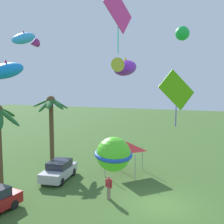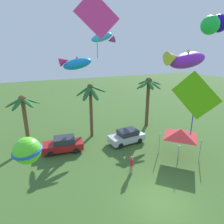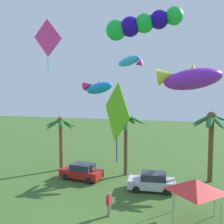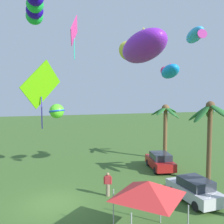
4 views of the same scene
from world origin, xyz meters
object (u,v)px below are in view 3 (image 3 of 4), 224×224
object	(u,v)px
kite_diamond_3	(48,38)
kite_fish_6	(130,61)
palm_tree_2	(126,127)
palm_tree_0	(61,131)
palm_tree_1	(211,129)
kite_diamond_1	(117,112)
parked_car_0	(82,171)
kite_fish_2	(98,87)
kite_tube_5	(141,24)
parked_car_1	(152,182)
festival_tent	(196,185)
spectator_0	(109,204)
kite_fish_0	(189,78)

from	to	relation	value
kite_diamond_3	kite_fish_6	bearing A→B (deg)	66.71
palm_tree_2	kite_diamond_3	bearing A→B (deg)	-104.84
palm_tree_0	palm_tree_1	size ratio (longest dim) A/B	0.88
kite_diamond_1	parked_car_0	bearing A→B (deg)	120.59
kite_diamond_1	kite_fish_2	size ratio (longest dim) A/B	1.18
palm_tree_1	kite_fish_6	xyz separation A→B (m)	(-7.03, -2.28, 6.03)
kite_diamond_3	kite_tube_5	distance (m)	6.59
kite_diamond_1	kite_diamond_3	distance (m)	6.86
palm_tree_1	palm_tree_2	bearing A→B (deg)	-177.74
palm_tree_1	kite_fish_6	size ratio (longest dim) A/B	2.55
palm_tree_1	parked_car_1	bearing A→B (deg)	-144.15
festival_tent	spectator_0	bearing A→B (deg)	-174.60
palm_tree_1	kite_fish_0	world-z (taller)	kite_fish_0
kite_tube_5	kite_diamond_1	bearing A→B (deg)	168.86
palm_tree_2	kite_fish_0	distance (m)	10.57
parked_car_0	kite_fish_2	distance (m)	8.04
palm_tree_1	festival_tent	distance (m)	8.60
palm_tree_0	kite_fish_6	distance (m)	10.36
palm_tree_0	festival_tent	size ratio (longest dim) A/B	1.98
palm_tree_1	palm_tree_0	bearing A→B (deg)	-178.08
palm_tree_1	spectator_0	world-z (taller)	palm_tree_1
parked_car_1	palm_tree_2	bearing A→B (deg)	132.56
spectator_0	kite_fish_2	bearing A→B (deg)	115.04
palm_tree_0	spectator_0	world-z (taller)	palm_tree_0
parked_car_1	kite_fish_6	size ratio (longest dim) A/B	1.59
spectator_0	kite_fish_6	bearing A→B (deg)	88.84
kite_fish_0	palm_tree_0	bearing A→B (deg)	148.08
kite_diamond_1	kite_fish_6	xyz separation A→B (m)	(-1.46, 10.46, 3.59)
palm_tree_1	festival_tent	bearing A→B (deg)	-102.00
parked_car_1	kite_diamond_3	distance (m)	13.81
kite_fish_0	kite_diamond_1	world-z (taller)	kite_fish_0
parked_car_0	spectator_0	bearing A→B (deg)	-53.64
palm_tree_1	palm_tree_2	size ratio (longest dim) A/B	1.03
palm_tree_0	palm_tree_2	xyz separation A→B (m)	(6.90, 0.19, 0.56)
kite_fish_2	kite_diamond_3	size ratio (longest dim) A/B	0.97
palm_tree_2	kite_tube_5	world-z (taller)	kite_tube_5
parked_car_1	kite_fish_2	bearing A→B (deg)	170.84
palm_tree_1	spectator_0	distance (m)	11.89
palm_tree_2	spectator_0	distance (m)	9.20
palm_tree_0	parked_car_1	distance (m)	10.86
palm_tree_2	kite_fish_2	world-z (taller)	kite_fish_2
spectator_0	festival_tent	size ratio (longest dim) A/B	0.56
spectator_0	kite_diamond_1	xyz separation A→B (m)	(1.58, -4.15, 6.48)
palm_tree_2	parked_car_1	distance (m)	5.92
parked_car_0	kite_fish_2	size ratio (longest dim) A/B	1.29
palm_tree_2	kite_fish_6	size ratio (longest dim) A/B	2.47
spectator_0	festival_tent	xyz separation A→B (m)	(5.44, 0.51, 1.65)
palm_tree_1	parked_car_0	xyz separation A→B (m)	(-11.56, -2.61, -4.10)
kite_fish_2	parked_car_1	bearing A→B (deg)	-9.16
kite_diamond_1	kite_fish_6	size ratio (longest dim) A/B	1.49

